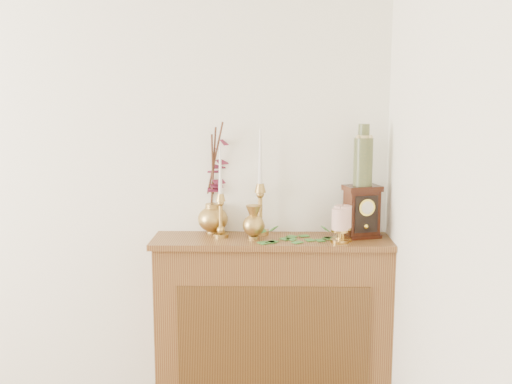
{
  "coord_description": "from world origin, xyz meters",
  "views": [
    {
      "loc": [
        1.38,
        -0.89,
        1.65
      ],
      "look_at": [
        1.31,
        2.05,
        1.18
      ],
      "focal_mm": 42.0,
      "sensor_mm": 36.0,
      "label": 1
    }
  ],
  "objects_px": {
    "candlestick_left": "(221,208)",
    "mantel_clock": "(362,212)",
    "ceramic_vase": "(363,158)",
    "ginger_jar": "(217,183)",
    "candlestick_center": "(260,201)",
    "bud_vase": "(254,223)"
  },
  "relations": [
    {
      "from": "candlestick_center",
      "to": "ceramic_vase",
      "type": "distance_m",
      "value": 0.57
    },
    {
      "from": "candlestick_left",
      "to": "ceramic_vase",
      "type": "distance_m",
      "value": 0.77
    },
    {
      "from": "candlestick_left",
      "to": "bud_vase",
      "type": "relative_size",
      "value": 2.63
    },
    {
      "from": "candlestick_left",
      "to": "ceramic_vase",
      "type": "xyz_separation_m",
      "value": [
        0.72,
        0.02,
        0.26
      ]
    },
    {
      "from": "candlestick_left",
      "to": "ginger_jar",
      "type": "bearing_deg",
      "value": 102.79
    },
    {
      "from": "bud_vase",
      "to": "ginger_jar",
      "type": "xyz_separation_m",
      "value": [
        -0.2,
        0.19,
        0.18
      ]
    },
    {
      "from": "bud_vase",
      "to": "mantel_clock",
      "type": "distance_m",
      "value": 0.56
    },
    {
      "from": "bud_vase",
      "to": "mantel_clock",
      "type": "height_order",
      "value": "mantel_clock"
    },
    {
      "from": "candlestick_center",
      "to": "ceramic_vase",
      "type": "relative_size",
      "value": 1.76
    },
    {
      "from": "ginger_jar",
      "to": "mantel_clock",
      "type": "xyz_separation_m",
      "value": [
        0.76,
        -0.12,
        -0.13
      ]
    },
    {
      "from": "bud_vase",
      "to": "candlestick_center",
      "type": "bearing_deg",
      "value": 75.6
    },
    {
      "from": "candlestick_left",
      "to": "bud_vase",
      "type": "xyz_separation_m",
      "value": [
        0.17,
        -0.05,
        -0.06
      ]
    },
    {
      "from": "candlestick_center",
      "to": "bud_vase",
      "type": "xyz_separation_m",
      "value": [
        -0.03,
        -0.12,
        -0.09
      ]
    },
    {
      "from": "candlestick_left",
      "to": "ceramic_vase",
      "type": "relative_size",
      "value": 1.49
    },
    {
      "from": "candlestick_center",
      "to": "mantel_clock",
      "type": "relative_size",
      "value": 2.05
    },
    {
      "from": "candlestick_left",
      "to": "mantel_clock",
      "type": "xyz_separation_m",
      "value": [
        0.72,
        0.02,
        -0.02
      ]
    },
    {
      "from": "ceramic_vase",
      "to": "candlestick_center",
      "type": "bearing_deg",
      "value": 174.64
    },
    {
      "from": "bud_vase",
      "to": "ginger_jar",
      "type": "bearing_deg",
      "value": 136.45
    },
    {
      "from": "mantel_clock",
      "to": "ceramic_vase",
      "type": "xyz_separation_m",
      "value": [
        -0.0,
        0.0,
        0.28
      ]
    },
    {
      "from": "candlestick_left",
      "to": "mantel_clock",
      "type": "relative_size",
      "value": 1.73
    },
    {
      "from": "ginger_jar",
      "to": "mantel_clock",
      "type": "distance_m",
      "value": 0.78
    },
    {
      "from": "candlestick_center",
      "to": "bud_vase",
      "type": "bearing_deg",
      "value": -104.4
    }
  ]
}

